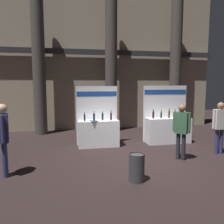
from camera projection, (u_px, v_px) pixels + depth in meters
ground_plane at (139, 160)px, 6.84m from camera, size 24.00×24.00×0.00m
hall_colonnade at (109, 61)px, 11.37m from camera, size 11.12×1.27×6.99m
exhibitor_booth_0 at (98, 131)px, 8.39m from camera, size 1.55×0.72×2.21m
exhibitor_booth_1 at (167, 128)px, 8.90m from camera, size 1.80×0.66×2.23m
trash_bin at (137, 167)px, 5.33m from camera, size 0.37×0.37×0.66m
visitor_1 at (3, 134)px, 5.53m from camera, size 0.29×0.52×1.81m
visitor_2 at (220, 123)px, 7.41m from camera, size 0.54×0.23×1.70m
visitor_4 at (181, 127)px, 6.80m from camera, size 0.41×0.41×1.68m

